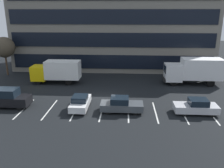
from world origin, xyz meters
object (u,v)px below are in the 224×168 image
(sedan_white, at_px, (80,102))
(sedan_silver, at_px, (196,107))
(box_truck_yellow, at_px, (57,71))
(box_truck_white, at_px, (194,70))
(suv_black, at_px, (8,98))
(bare_tree, at_px, (4,47))
(sedan_charcoal, at_px, (121,105))

(sedan_white, relative_size, sedan_silver, 0.96)
(box_truck_yellow, relative_size, sedan_silver, 1.62)
(sedan_white, bearing_deg, box_truck_yellow, 119.46)
(box_truck_white, height_order, sedan_silver, box_truck_white)
(box_truck_yellow, distance_m, suv_black, 9.58)
(bare_tree, bearing_deg, sedan_white, -41.86)
(box_truck_white, height_order, box_truck_yellow, box_truck_white)
(box_truck_yellow, relative_size, suv_black, 1.55)
(sedan_white, height_order, sedan_silver, sedan_silver)
(box_truck_yellow, height_order, suv_black, box_truck_yellow)
(box_truck_white, height_order, bare_tree, bare_tree)
(suv_black, bearing_deg, sedan_charcoal, -2.48)
(box_truck_white, xyz_separation_m, sedan_silver, (-2.40, -10.38, -1.36))
(box_truck_white, bearing_deg, sedan_white, -145.72)
(sedan_white, bearing_deg, sedan_charcoal, -7.35)
(box_truck_white, relative_size, sedan_white, 1.93)
(box_truck_yellow, xyz_separation_m, bare_tree, (-9.51, 4.04, 2.67))
(box_truck_white, xyz_separation_m, bare_tree, (-29.07, 3.29, 2.42))
(sedan_white, bearing_deg, suv_black, -179.77)
(bare_tree, bearing_deg, sedan_silver, -27.13)
(sedan_silver, bearing_deg, suv_black, 178.52)
(box_truck_yellow, height_order, sedan_charcoal, box_truck_yellow)
(box_truck_white, xyz_separation_m, sedan_charcoal, (-10.03, -10.40, -1.35))
(sedan_charcoal, bearing_deg, suv_black, 177.52)
(suv_black, bearing_deg, box_truck_yellow, 72.85)
(suv_black, relative_size, sedan_silver, 1.05)
(sedan_white, distance_m, sedan_silver, 12.04)
(sedan_silver, relative_size, bare_tree, 0.70)
(sedan_white, bearing_deg, sedan_silver, -2.60)
(box_truck_yellow, height_order, sedan_silver, box_truck_yellow)
(suv_black, xyz_separation_m, bare_tree, (-6.70, 13.15, 3.52))
(sedan_charcoal, bearing_deg, bare_tree, 144.28)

